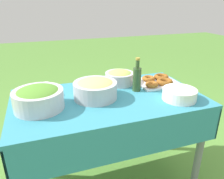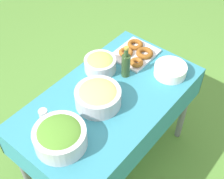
{
  "view_description": "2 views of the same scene",
  "coord_description": "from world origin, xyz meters",
  "px_view_note": "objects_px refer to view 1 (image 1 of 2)",
  "views": [
    {
      "loc": [
        -0.41,
        -1.27,
        1.37
      ],
      "look_at": [
        0.02,
        -0.01,
        0.82
      ],
      "focal_mm": 35.0,
      "sensor_mm": 36.0,
      "label": 1
    },
    {
      "loc": [
        -1.02,
        -0.86,
        2.24
      ],
      "look_at": [
        -0.02,
        -0.04,
        0.88
      ],
      "focal_mm": 50.0,
      "sensor_mm": 36.0,
      "label": 2
    }
  ],
  "objects_px": {
    "salad_bowl": "(38,97)",
    "fruit_bowl": "(119,77)",
    "donut_platter": "(158,81)",
    "pasta_bowl": "(95,88)",
    "plate_stack": "(179,94)",
    "olive_oil_bottle": "(137,78)"
  },
  "relations": [
    {
      "from": "salad_bowl",
      "to": "fruit_bowl",
      "type": "relative_size",
      "value": 1.35
    },
    {
      "from": "pasta_bowl",
      "to": "fruit_bowl",
      "type": "distance_m",
      "value": 0.31
    },
    {
      "from": "olive_oil_bottle",
      "to": "donut_platter",
      "type": "bearing_deg",
      "value": 17.95
    },
    {
      "from": "salad_bowl",
      "to": "plate_stack",
      "type": "relative_size",
      "value": 1.34
    },
    {
      "from": "salad_bowl",
      "to": "donut_platter",
      "type": "bearing_deg",
      "value": 8.61
    },
    {
      "from": "donut_platter",
      "to": "olive_oil_bottle",
      "type": "relative_size",
      "value": 1.29
    },
    {
      "from": "pasta_bowl",
      "to": "donut_platter",
      "type": "bearing_deg",
      "value": 10.34
    },
    {
      "from": "olive_oil_bottle",
      "to": "fruit_bowl",
      "type": "xyz_separation_m",
      "value": [
        -0.07,
        0.17,
        -0.04
      ]
    },
    {
      "from": "salad_bowl",
      "to": "pasta_bowl",
      "type": "bearing_deg",
      "value": 6.03
    },
    {
      "from": "salad_bowl",
      "to": "donut_platter",
      "type": "xyz_separation_m",
      "value": [
        0.88,
        0.13,
        -0.05
      ]
    },
    {
      "from": "pasta_bowl",
      "to": "fruit_bowl",
      "type": "xyz_separation_m",
      "value": [
        0.25,
        0.2,
        -0.01
      ]
    },
    {
      "from": "salad_bowl",
      "to": "donut_platter",
      "type": "relative_size",
      "value": 0.95
    },
    {
      "from": "plate_stack",
      "to": "fruit_bowl",
      "type": "distance_m",
      "value": 0.48
    },
    {
      "from": "fruit_bowl",
      "to": "donut_platter",
      "type": "bearing_deg",
      "value": -19.84
    },
    {
      "from": "olive_oil_bottle",
      "to": "fruit_bowl",
      "type": "bearing_deg",
      "value": 111.55
    },
    {
      "from": "pasta_bowl",
      "to": "olive_oil_bottle",
      "type": "bearing_deg",
      "value": 4.97
    },
    {
      "from": "plate_stack",
      "to": "pasta_bowl",
      "type": "bearing_deg",
      "value": 158.49
    },
    {
      "from": "donut_platter",
      "to": "olive_oil_bottle",
      "type": "bearing_deg",
      "value": -162.05
    },
    {
      "from": "donut_platter",
      "to": "plate_stack",
      "type": "relative_size",
      "value": 1.41
    },
    {
      "from": "donut_platter",
      "to": "olive_oil_bottle",
      "type": "xyz_separation_m",
      "value": [
        -0.21,
        -0.07,
        0.07
      ]
    },
    {
      "from": "pasta_bowl",
      "to": "plate_stack",
      "type": "distance_m",
      "value": 0.55
    },
    {
      "from": "plate_stack",
      "to": "olive_oil_bottle",
      "type": "relative_size",
      "value": 0.92
    }
  ]
}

